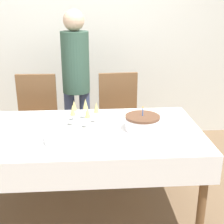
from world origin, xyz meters
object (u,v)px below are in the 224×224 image
object	(u,v)px
dining_chair_far_left	(37,119)
champagne_tray	(83,115)
person_standing	(76,74)
plate_stack_main	(62,139)
birthday_cake	(142,123)
dining_chair_far_right	(120,117)

from	to	relation	value
dining_chair_far_left	champagne_tray	size ratio (longest dim) A/B	2.98
dining_chair_far_left	person_standing	world-z (taller)	person_standing
champagne_tray	person_standing	world-z (taller)	person_standing
plate_stack_main	birthday_cake	bearing A→B (deg)	17.79
dining_chair_far_left	dining_chair_far_right	size ratio (longest dim) A/B	1.00
birthday_cake	person_standing	distance (m)	1.11
dining_chair_far_right	plate_stack_main	bearing A→B (deg)	-116.25
dining_chair_far_left	dining_chair_far_right	world-z (taller)	same
champagne_tray	person_standing	distance (m)	0.82
person_standing	birthday_cake	bearing A→B (deg)	-60.81
dining_chair_far_right	birthday_cake	world-z (taller)	dining_chair_far_right
dining_chair_far_left	plate_stack_main	bearing A→B (deg)	-70.67
champagne_tray	person_standing	bearing A→B (deg)	95.95
champagne_tray	plate_stack_main	size ratio (longest dim) A/B	1.32
birthday_cake	person_standing	bearing A→B (deg)	119.19
dining_chair_far_left	person_standing	size ratio (longest dim) A/B	0.61
birthday_cake	plate_stack_main	distance (m)	0.62
dining_chair_far_left	plate_stack_main	xyz separation A→B (m)	(0.35, -1.00, 0.22)
dining_chair_far_right	person_standing	xyz separation A→B (m)	(-0.44, 0.14, 0.42)
dining_chair_far_left	person_standing	bearing A→B (deg)	19.40
dining_chair_far_right	champagne_tray	xyz separation A→B (m)	(-0.35, -0.66, 0.27)
person_standing	plate_stack_main	bearing A→B (deg)	-92.78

